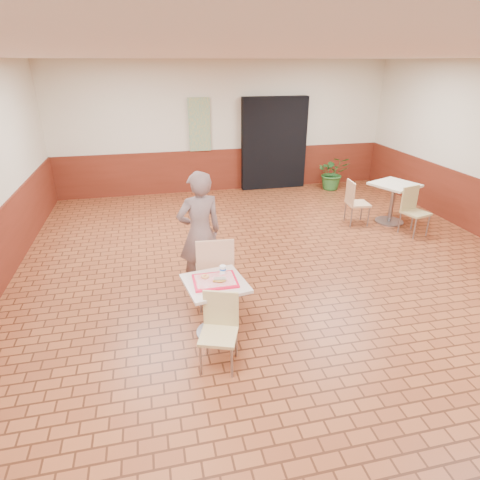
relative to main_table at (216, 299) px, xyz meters
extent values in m
cube|color=brown|center=(1.22, 0.73, -0.47)|extent=(8.00, 10.00, 0.01)
cube|color=white|center=(1.22, 0.73, 2.53)|extent=(8.00, 10.00, 0.01)
cube|color=beige|center=(1.22, 5.73, 1.03)|extent=(8.00, 0.01, 3.00)
cube|color=#5B1F11|center=(1.22, 5.71, 0.03)|extent=(8.00, 0.04, 1.00)
cube|color=black|center=(2.42, 5.61, 0.63)|extent=(1.60, 0.22, 2.20)
cube|color=gray|center=(0.62, 5.67, 1.13)|extent=(0.50, 0.03, 1.20)
cube|color=beige|center=(0.00, 0.00, 0.21)|extent=(0.66, 0.66, 0.04)
cylinder|color=gray|center=(0.00, 0.00, -0.14)|extent=(0.07, 0.07, 0.66)
cylinder|color=gray|center=(0.00, 0.00, -0.45)|extent=(0.47, 0.47, 0.03)
cube|color=#D0BB7D|center=(-0.07, -0.55, -0.09)|extent=(0.48, 0.48, 0.04)
cube|color=#D0BB7D|center=(-0.01, -0.39, 0.13)|extent=(0.36, 0.15, 0.41)
cylinder|color=gray|center=(-0.27, -0.64, -0.29)|extent=(0.03, 0.03, 0.36)
cylinder|color=gray|center=(0.03, -0.75, -0.29)|extent=(0.03, 0.03, 0.36)
cylinder|color=gray|center=(-0.16, -0.35, -0.29)|extent=(0.03, 0.03, 0.36)
cylinder|color=gray|center=(0.14, -0.45, -0.29)|extent=(0.03, 0.03, 0.36)
cube|color=#D9A882|center=(0.09, 0.65, 0.01)|extent=(0.50, 0.50, 0.04)
cube|color=#D9A882|center=(0.08, 0.44, 0.28)|extent=(0.46, 0.07, 0.51)
cylinder|color=gray|center=(0.31, 0.83, -0.24)|extent=(0.03, 0.03, 0.45)
cylinder|color=gray|center=(-0.09, 0.87, -0.24)|extent=(0.03, 0.03, 0.45)
cylinder|color=gray|center=(0.28, 0.44, -0.24)|extent=(0.03, 0.03, 0.45)
cylinder|color=gray|center=(-0.12, 0.47, -0.24)|extent=(0.03, 0.03, 0.45)
imported|color=#735C59|center=(-0.02, 1.07, 0.38)|extent=(0.69, 0.53, 1.69)
cube|color=red|center=(0.00, 0.00, 0.24)|extent=(0.48, 0.38, 0.03)
cube|color=#E18585|center=(0.00, 0.00, 0.25)|extent=(0.43, 0.32, 0.00)
torus|color=#ED9D56|center=(-0.10, 0.07, 0.27)|extent=(0.09, 0.09, 0.03)
ellipsoid|color=gold|center=(0.05, -0.06, 0.28)|extent=(0.15, 0.09, 0.04)
cube|color=beige|center=(0.05, -0.06, 0.30)|extent=(0.14, 0.08, 0.01)
ellipsoid|color=#AB7F17|center=(-0.02, -0.05, 0.27)|extent=(0.04, 0.03, 0.02)
cylinder|color=white|center=(0.11, 0.13, 0.30)|extent=(0.07, 0.07, 0.09)
cylinder|color=blue|center=(0.11, 0.13, 0.31)|extent=(0.07, 0.07, 0.02)
cube|color=beige|center=(3.98, 2.77, 0.31)|extent=(0.75, 0.75, 0.04)
cylinder|color=gray|center=(3.98, 2.77, -0.09)|extent=(0.08, 0.08, 0.75)
cylinder|color=gray|center=(3.98, 2.77, -0.45)|extent=(0.54, 0.54, 0.03)
cube|color=#E4BB89|center=(3.30, 2.86, -0.06)|extent=(0.44, 0.44, 0.04)
cube|color=#E4BB89|center=(3.12, 2.88, 0.18)|extent=(0.07, 0.40, 0.44)
cylinder|color=gray|center=(3.45, 2.67, -0.27)|extent=(0.03, 0.03, 0.39)
cylinder|color=gray|center=(3.48, 3.01, -0.27)|extent=(0.03, 0.03, 0.39)
cylinder|color=gray|center=(3.11, 2.71, -0.27)|extent=(0.03, 0.03, 0.39)
cylinder|color=gray|center=(3.14, 3.05, -0.27)|extent=(0.03, 0.03, 0.39)
cube|color=tan|center=(4.07, 2.13, -0.05)|extent=(0.49, 0.49, 0.04)
cube|color=tan|center=(4.02, 2.31, 0.19)|extent=(0.40, 0.13, 0.44)
cylinder|color=gray|center=(3.94, 1.92, -0.27)|extent=(0.03, 0.03, 0.39)
cylinder|color=gray|center=(4.28, 2.01, -0.27)|extent=(0.03, 0.03, 0.39)
cylinder|color=gray|center=(3.85, 2.25, -0.27)|extent=(0.03, 0.03, 0.39)
cylinder|color=gray|center=(4.19, 2.34, -0.27)|extent=(0.03, 0.03, 0.39)
imported|color=#2C6829|center=(3.82, 5.13, -0.05)|extent=(0.89, 0.81, 0.84)
camera|label=1|loc=(-0.59, -3.85, 2.48)|focal=30.00mm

